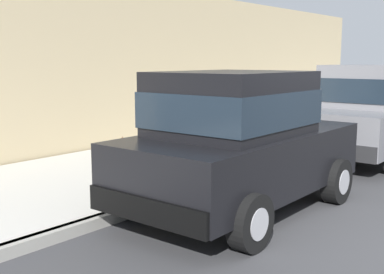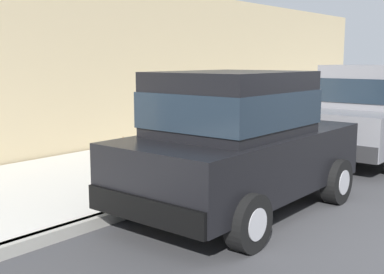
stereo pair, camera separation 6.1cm
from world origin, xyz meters
TOP-DOWN VIEW (x-y plane):
  - curb at (-3.20, 0.00)m, footprint 0.16×64.00m
  - sidewalk at (-5.00, 0.00)m, footprint 3.60×64.00m
  - car_black_hatchback at (-2.22, -0.06)m, footprint 1.99×3.82m
  - car_grey_sedan at (-2.19, 4.92)m, footprint 2.07×4.62m
  - dog_brown at (-5.16, 0.87)m, footprint 0.49×0.64m
  - fire_hydrant at (-3.65, 4.05)m, footprint 0.34×0.24m
  - building_facade at (-7.10, 4.19)m, footprint 0.50×20.00m

SIDE VIEW (x-z plane):
  - curb at x=-3.20m, z-range 0.00..0.14m
  - sidewalk at x=-5.00m, z-range 0.00..0.14m
  - dog_brown at x=-5.16m, z-range 0.18..0.67m
  - fire_hydrant at x=-3.65m, z-range 0.11..0.84m
  - car_black_hatchback at x=-2.22m, z-range 0.04..1.92m
  - car_grey_sedan at x=-2.19m, z-range 0.02..1.94m
  - building_facade at x=-7.10m, z-range 0.00..3.70m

